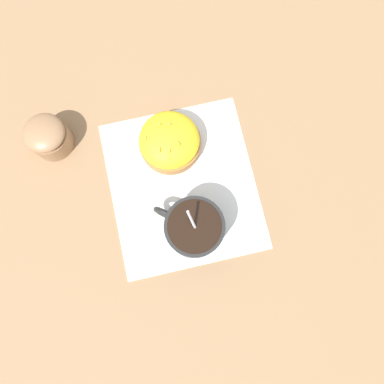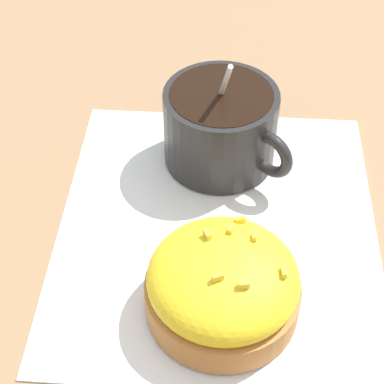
% 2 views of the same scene
% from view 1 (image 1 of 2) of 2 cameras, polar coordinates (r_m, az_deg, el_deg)
% --- Properties ---
extents(ground_plane, '(3.00, 3.00, 0.00)m').
position_cam_1_polar(ground_plane, '(0.62, -0.97, 1.03)').
color(ground_plane, '#93704C').
extents(paper_napkin, '(0.29, 0.26, 0.00)m').
position_cam_1_polar(paper_napkin, '(0.62, -0.97, 1.06)').
color(paper_napkin, white).
rests_on(paper_napkin, ground_plane).
extents(coffee_cup, '(0.09, 0.11, 0.10)m').
position_cam_1_polar(coffee_cup, '(0.57, 0.73, -5.41)').
color(coffee_cup, black).
rests_on(coffee_cup, paper_napkin).
extents(frosted_pastry, '(0.10, 0.10, 0.06)m').
position_cam_1_polar(frosted_pastry, '(0.61, -3.00, 7.77)').
color(frosted_pastry, '#B2753D').
rests_on(frosted_pastry, paper_napkin).
extents(sugar_bowl, '(0.07, 0.07, 0.06)m').
position_cam_1_polar(sugar_bowl, '(0.65, -20.69, 7.95)').
color(sugar_bowl, '#99704C').
rests_on(sugar_bowl, ground_plane).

